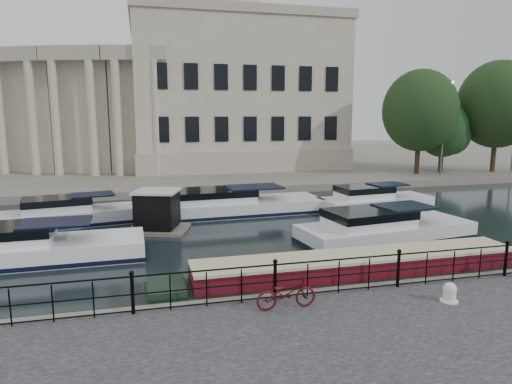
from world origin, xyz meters
TOP-DOWN VIEW (x-y plane):
  - ground_plane at (0.00, 0.00)m, footprint 160.00×160.00m
  - far_bank at (0.00, 39.00)m, footprint 120.00×42.00m
  - railing at (0.00, -2.25)m, footprint 24.14×0.14m
  - civic_building at (-1.00, 34.71)m, footprint 53.55×31.84m
  - lamp_posts at (26.00, 20.70)m, footprint 8.24×1.55m
  - bicycle at (0.12, -2.94)m, footprint 1.71×0.61m
  - mooring_bollard at (4.83, -3.63)m, footprint 0.51×0.51m
  - narrowboat at (3.44, -0.75)m, footprint 14.31×1.96m
  - harbour_hut at (-2.94, 8.81)m, footprint 3.49×3.19m
  - cabin_cruisers at (0.46, 8.66)m, footprint 26.84×11.32m
  - trees at (24.85, 21.57)m, footprint 14.55×7.44m

SIDE VIEW (x-z plane):
  - ground_plane at x=0.00m, z-range 0.00..0.00m
  - far_bank at x=0.00m, z-range 0.00..0.55m
  - narrowboat at x=3.44m, z-range -0.40..1.13m
  - cabin_cruisers at x=0.46m, z-range -0.63..1.36m
  - mooring_bollard at x=4.83m, z-range 0.53..1.10m
  - harbour_hut at x=-2.94m, z-range -0.14..2.04m
  - bicycle at x=0.12m, z-range 0.55..1.45m
  - railing at x=0.00m, z-range 0.59..1.81m
  - lamp_posts at x=26.00m, z-range 0.76..8.83m
  - trees at x=24.85m, z-range 0.91..11.08m
  - civic_building at x=-1.00m, z-range -1.39..15.46m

